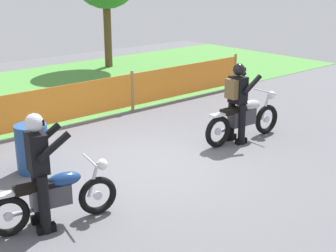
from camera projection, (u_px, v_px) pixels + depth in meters
The scene contains 8 objects.
ground at pixel (152, 166), 8.98m from camera, with size 24.00×24.00×0.02m, color #5B5B60.
grass_verge at pixel (4, 97), 13.81m from camera, with size 24.00×7.03×0.01m, color #4C8C3D.
barrier_fence at pixel (64, 103), 11.13m from camera, with size 12.04×0.08×1.05m.
motorcycle_lead at pixel (244, 118), 10.21m from camera, with size 2.11×0.62×1.00m.
motorcycle_trailing at pixel (55, 196), 6.78m from camera, with size 1.87×0.67×0.90m.
rider_lead at pixel (237, 99), 9.93m from camera, with size 0.70×0.58×1.69m.
rider_trailing at pixel (39, 167), 6.55m from camera, with size 0.64×0.63×1.69m.
oil_drum at pixel (32, 148), 8.61m from camera, with size 0.58×0.58×0.88m, color navy.
Camera 1 is at (-5.23, -6.47, 3.48)m, focal length 51.22 mm.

